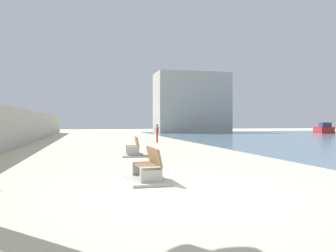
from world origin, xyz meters
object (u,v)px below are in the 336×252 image
(bench_far, at_px, (133,151))
(bench_near, at_px, (147,173))
(person_walking, at_px, (157,132))
(boat_far_right, at_px, (324,129))

(bench_far, bearing_deg, bench_near, -94.17)
(bench_near, relative_size, bench_far, 0.98)
(person_walking, bearing_deg, bench_near, -102.27)
(boat_far_right, bearing_deg, bench_far, -139.84)
(bench_far, height_order, person_walking, person_walking)
(bench_near, height_order, boat_far_right, boat_far_right)
(bench_near, distance_m, person_walking, 18.99)
(bench_far, relative_size, boat_far_right, 0.47)
(bench_near, bearing_deg, boat_far_right, 46.56)
(person_walking, bearing_deg, boat_far_right, 29.80)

